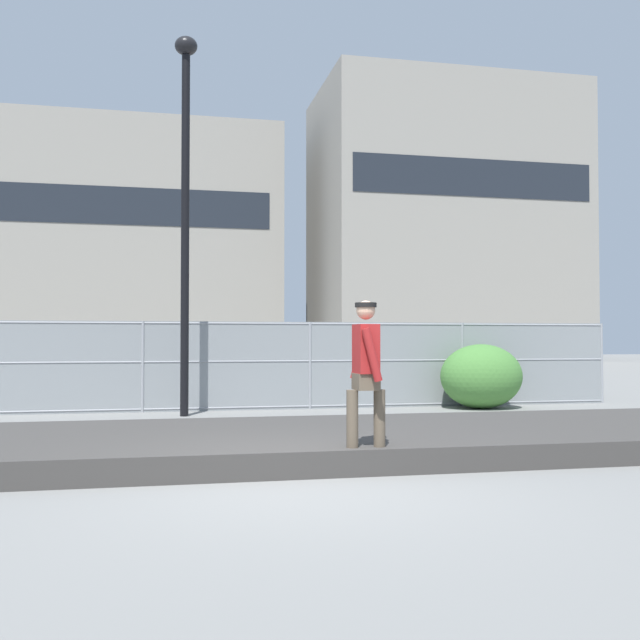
# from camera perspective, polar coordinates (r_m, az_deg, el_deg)

# --- Properties ---
(ground_plane) EXTENTS (120.00, 120.00, 0.00)m
(ground_plane) POSITION_cam_1_polar(r_m,az_deg,el_deg) (7.40, -1.40, -12.96)
(ground_plane) COLOR slate
(gravel_berm) EXTENTS (14.70, 3.64, 0.29)m
(gravel_berm) POSITION_cam_1_polar(r_m,az_deg,el_deg) (9.58, -3.97, -9.47)
(gravel_berm) COLOR #3D3A38
(gravel_berm) RESTS_ON ground_plane
(skateboard) EXTENTS (0.80, 0.21, 0.07)m
(skateboard) POSITION_cam_1_polar(r_m,az_deg,el_deg) (8.20, 3.60, -11.44)
(skateboard) COLOR #9E5B33
(skateboard) RESTS_ON ground_plane
(skater) EXTENTS (0.72, 0.58, 1.83)m
(skater) POSITION_cam_1_polar(r_m,az_deg,el_deg) (8.09, 3.58, -4.02)
(skater) COLOR black
(skater) RESTS_ON skateboard
(chain_fence) EXTENTS (17.37, 0.06, 1.85)m
(chain_fence) POSITION_cam_1_polar(r_m,az_deg,el_deg) (15.37, -7.13, -3.54)
(chain_fence) COLOR gray
(chain_fence) RESTS_ON ground_plane
(street_lamp) EXTENTS (0.44, 0.44, 7.38)m
(street_lamp) POSITION_cam_1_polar(r_m,az_deg,el_deg) (14.71, -10.41, 10.54)
(street_lamp) COLOR black
(street_lamp) RESTS_ON ground_plane
(parked_car_mid) EXTENTS (4.43, 2.00, 1.66)m
(parked_car_mid) POSITION_cam_1_polar(r_m,az_deg,el_deg) (18.38, -7.69, -3.51)
(parked_car_mid) COLOR maroon
(parked_car_mid) RESTS_ON ground_plane
(parked_car_far) EXTENTS (4.45, 2.05, 1.66)m
(parked_car_far) POSITION_cam_1_polar(r_m,az_deg,el_deg) (19.74, 11.32, -3.35)
(parked_car_far) COLOR #566B4C
(parked_car_far) RESTS_ON ground_plane
(library_building) EXTENTS (26.02, 10.97, 16.61)m
(library_building) POSITION_cam_1_polar(r_m,az_deg,el_deg) (55.71, -17.12, 5.55)
(library_building) COLOR gray
(library_building) RESTS_ON ground_plane
(office_block) EXTENTS (18.07, 11.65, 19.57)m
(office_block) POSITION_cam_1_polar(r_m,az_deg,el_deg) (54.91, 9.47, 7.17)
(office_block) COLOR gray
(office_block) RESTS_ON ground_plane
(shrub_left) EXTENTS (1.78, 1.46, 1.38)m
(shrub_left) POSITION_cam_1_polar(r_m,az_deg,el_deg) (16.10, 12.42, -4.29)
(shrub_left) COLOR #477F38
(shrub_left) RESTS_ON ground_plane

